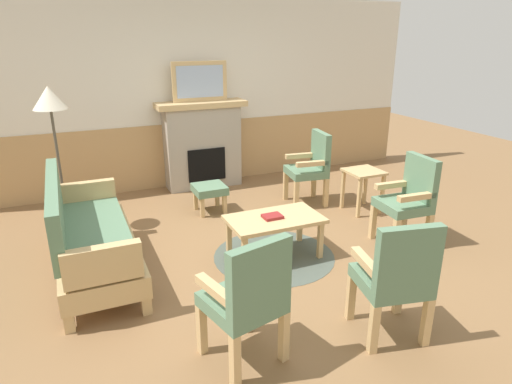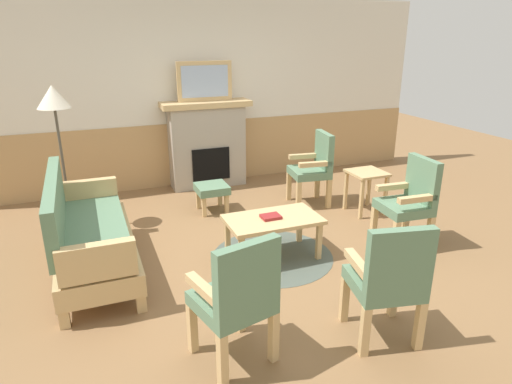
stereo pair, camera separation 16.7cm
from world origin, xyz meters
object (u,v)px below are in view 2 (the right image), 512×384
object	(u,v)px
book_on_table	(271,217)
couch	(89,235)
footstool	(212,190)
floor_lamp_by_couch	(54,106)
coffee_table	(273,223)
armchair_by_window_left	(314,165)
armchair_near_fireplace	(410,199)
side_table	(366,180)
armchair_front_left	(389,278)
fireplace	(207,144)
framed_picture	(205,81)
armchair_front_center	(237,296)

from	to	relation	value
book_on_table	couch	bearing A→B (deg)	168.53
footstool	floor_lamp_by_couch	xyz separation A→B (m)	(-1.72, 0.12, 1.17)
coffee_table	footstool	distance (m)	1.48
footstool	armchair_by_window_left	bearing A→B (deg)	-9.83
coffee_table	book_on_table	size ratio (longest dim) A/B	4.97
book_on_table	floor_lamp_by_couch	bearing A→B (deg)	140.74
coffee_table	armchair_by_window_left	size ratio (longest dim) A/B	0.98
armchair_near_fireplace	side_table	world-z (taller)	armchair_near_fireplace
armchair_front_left	side_table	bearing A→B (deg)	58.71
armchair_by_window_left	armchair_front_left	xyz separation A→B (m)	(-0.89, -2.76, 0.00)
book_on_table	side_table	world-z (taller)	side_table
fireplace	coffee_table	world-z (taller)	fireplace
coffee_table	side_table	size ratio (longest dim) A/B	1.75
floor_lamp_by_couch	couch	bearing A→B (deg)	-81.25
coffee_table	armchair_front_left	xyz separation A→B (m)	(0.25, -1.54, 0.15)
couch	floor_lamp_by_couch	bearing A→B (deg)	98.75
armchair_near_fireplace	side_table	distance (m)	0.99
fireplace	framed_picture	bearing A→B (deg)	90.00
book_on_table	framed_picture	bearing A→B (deg)	89.19
framed_picture	footstool	bearing A→B (deg)	-102.96
armchair_front_left	side_table	world-z (taller)	armchair_front_left
armchair_front_center	side_table	bearing A→B (deg)	39.90
fireplace	armchair_near_fireplace	xyz separation A→B (m)	(1.47, -2.77, -0.11)
armchair_near_fireplace	armchair_front_center	bearing A→B (deg)	-155.11
framed_picture	coffee_table	distance (m)	2.76
coffee_table	armchair_near_fireplace	xyz separation A→B (m)	(1.48, -0.28, 0.15)
framed_picture	armchair_front_left	distance (m)	4.17
armchair_near_fireplace	coffee_table	bearing A→B (deg)	169.39
footstool	armchair_near_fireplace	distance (m)	2.45
footstool	armchair_by_window_left	distance (m)	1.41
book_on_table	armchair_front_center	size ratio (longest dim) A/B	0.20
coffee_table	fireplace	bearing A→B (deg)	89.78
fireplace	framed_picture	world-z (taller)	framed_picture
couch	armchair_front_center	bearing A→B (deg)	-62.11
book_on_table	side_table	xyz separation A→B (m)	(1.63, 0.70, -0.02)
couch	floor_lamp_by_couch	world-z (taller)	floor_lamp_by_couch
coffee_table	armchair_front_center	xyz separation A→B (m)	(-0.86, -1.36, 0.15)
armchair_by_window_left	floor_lamp_by_couch	size ratio (longest dim) A/B	0.58
book_on_table	side_table	bearing A→B (deg)	23.20
floor_lamp_by_couch	framed_picture	bearing A→B (deg)	25.15
coffee_table	armchair_near_fireplace	distance (m)	1.51
armchair_by_window_left	armchair_front_center	world-z (taller)	same
coffee_table	armchair_near_fireplace	bearing A→B (deg)	-10.61
footstool	armchair_near_fireplace	xyz separation A→B (m)	(1.71, -1.73, 0.25)
armchair_by_window_left	side_table	size ratio (longest dim) A/B	1.78
couch	armchair_by_window_left	size ratio (longest dim) A/B	1.84
couch	armchair_by_window_left	bearing A→B (deg)	16.68
couch	armchair_front_left	xyz separation A→B (m)	(2.01, -1.89, 0.14)
side_table	framed_picture	bearing A→B (deg)	131.66
couch	book_on_table	distance (m)	1.78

